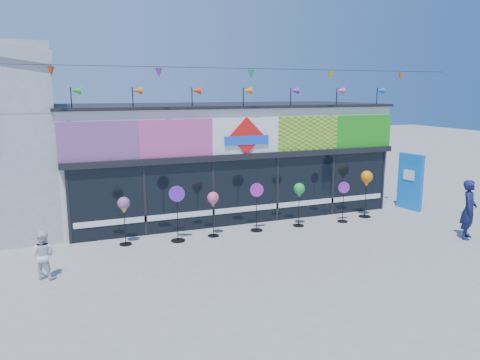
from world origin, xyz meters
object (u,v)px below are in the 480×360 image
blue_sign (410,182)px  child (43,255)px  spinner_4 (299,192)px  spinner_2 (213,201)px  spinner_3 (257,206)px  spinner_1 (177,212)px  spinner_0 (124,207)px  adult_man (469,210)px  spinner_5 (343,201)px  spinner_6 (367,180)px

blue_sign → child: 13.45m
blue_sign → spinner_4: (-5.17, -0.46, 0.11)m
spinner_2 → spinner_3: 1.56m
spinner_1 → spinner_3: spinner_1 is taller
blue_sign → spinner_3: 6.76m
spinner_0 → spinner_3: 4.29m
spinner_1 → child: 4.16m
spinner_1 → adult_man: adult_man is taller
spinner_5 → spinner_1: bearing=179.5°
spinner_2 → spinner_1: bearing=-176.7°
spinner_4 → spinner_6: 2.86m
spinner_4 → child: bearing=-168.1°
spinner_1 → spinner_3: (2.71, 0.10, -0.07)m
spinner_0 → spinner_1: spinner_1 is taller
spinner_3 → spinner_4: spinner_3 is taller
spinner_5 → adult_man: size_ratio=0.77×
spinner_1 → blue_sign: bearing=3.2°
spinner_3 → adult_man: bearing=-28.8°
blue_sign → spinner_0: (-11.02, -0.28, 0.08)m
spinner_0 → spinner_3: bearing=-2.0°
spinner_5 → spinner_4: bearing=175.9°
spinner_0 → spinner_4: bearing=-1.8°
spinner_2 → child: spinner_2 is taller
blue_sign → spinner_0: 11.02m
spinner_2 → spinner_5: spinner_2 is taller
spinner_3 → spinner_6: 4.46m
spinner_2 → spinner_4: size_ratio=0.96×
spinner_1 → spinner_0: bearing=170.8°
blue_sign → child: (-13.27, -2.17, -0.49)m
blue_sign → adult_man: size_ratio=1.17×
spinner_5 → child: (-9.81, -1.58, -0.16)m
spinner_0 → spinner_1: (1.57, -0.25, -0.26)m
spinner_0 → adult_man: 10.67m
spinner_3 → adult_man: 6.67m
adult_man → spinner_3: bearing=114.4°
blue_sign → spinner_2: size_ratio=1.51×
spinner_1 → spinner_4: bearing=1.0°
spinner_4 → spinner_5: bearing=-4.1°
spinner_4 → spinner_1: bearing=-179.0°
spinner_0 → adult_man: adult_man is taller
spinner_0 → spinner_2: (2.75, -0.19, -0.02)m
blue_sign → spinner_1: bearing=174.2°
spinner_5 → spinner_0: bearing=177.7°
spinner_1 → spinner_3: bearing=2.2°
blue_sign → spinner_2: bearing=174.2°
spinner_0 → spinner_2: 2.76m
blue_sign → child: size_ratio=1.80×
spinner_6 → spinner_5: bearing=-167.6°
child → spinner_4: bearing=-138.6°
spinner_2 → spinner_0: bearing=176.1°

